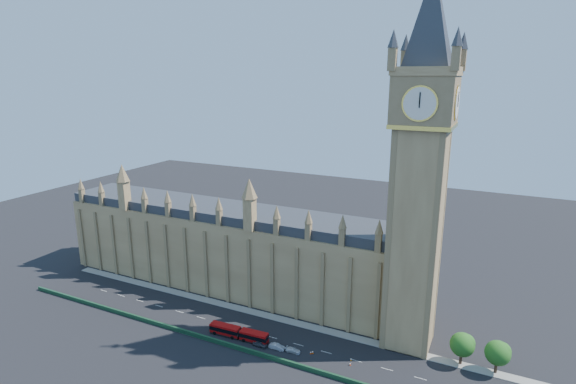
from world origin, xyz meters
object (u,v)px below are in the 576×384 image
at_px(red_bus, 239,333).
at_px(car_white, 293,350).
at_px(car_grey, 260,344).
at_px(car_silver, 277,347).

distance_m(red_bus, car_white, 16.29).
relative_size(red_bus, car_grey, 4.32).
bearing_deg(red_bus, car_white, -1.08).
xyz_separation_m(car_grey, car_silver, (4.61, 0.86, 0.03)).
distance_m(car_grey, car_white, 9.14).
bearing_deg(red_bus, car_silver, -3.26).
bearing_deg(car_grey, car_silver, -77.92).
bearing_deg(car_silver, car_grey, 98.46).
height_order(car_grey, car_silver, car_silver).
bearing_deg(car_grey, car_white, -79.33).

